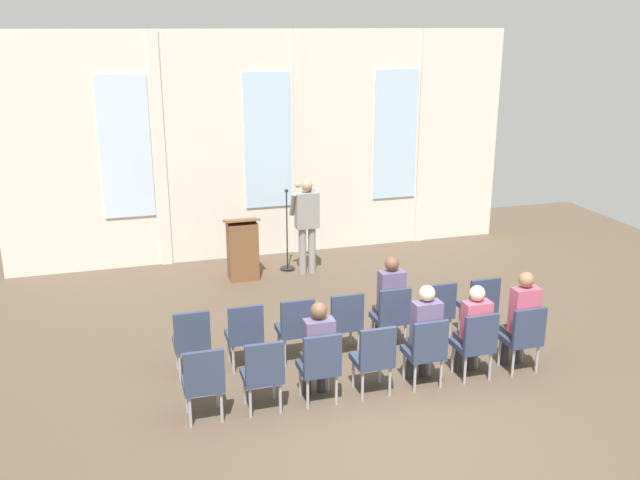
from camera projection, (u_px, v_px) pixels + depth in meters
name	position (u px, v px, depth m)	size (l,w,h in m)	color
ground_plane	(392.00, 419.00, 8.14)	(16.79, 16.79, 0.00)	brown
rear_partition	(269.00, 146.00, 13.40)	(9.89, 0.14, 4.35)	silver
speaker	(307.00, 219.00, 12.65)	(0.50, 0.69, 1.77)	gray
mic_stand	(287.00, 252.00, 13.03)	(0.28, 0.28, 1.55)	black
lectern	(243.00, 249.00, 12.51)	(0.60, 0.48, 1.16)	brown
chair_r0_c0	(192.00, 338.00, 9.00)	(0.46, 0.44, 0.94)	#99999E
chair_r0_c1	(245.00, 332.00, 9.19)	(0.46, 0.44, 0.94)	#99999E
chair_r0_c2	(296.00, 325.00, 9.39)	(0.46, 0.44, 0.94)	#99999E
chair_r0_c3	(345.00, 319.00, 9.58)	(0.46, 0.44, 0.94)	#99999E
chair_r0_c4	(392.00, 314.00, 9.77)	(0.46, 0.44, 0.94)	#99999E
audience_r0_c4	(390.00, 297.00, 9.78)	(0.36, 0.39, 1.37)	#2D2D33
chair_r0_c5	(437.00, 308.00, 9.96)	(0.46, 0.44, 0.94)	#99999E
chair_r0_c6	(480.00, 303.00, 10.15)	(0.46, 0.44, 0.94)	#99999E
chair_r1_c0	(203.00, 379.00, 7.96)	(0.46, 0.44, 0.94)	#99999E
chair_r1_c1	(263.00, 371.00, 8.15)	(0.46, 0.44, 0.94)	#99999E
chair_r1_c2	(320.00, 363.00, 8.34)	(0.46, 0.44, 0.94)	#99999E
audience_r1_c2	(318.00, 346.00, 8.36)	(0.36, 0.39, 1.30)	#2D2D33
chair_r1_c3	(374.00, 355.00, 8.54)	(0.46, 0.44, 0.94)	#99999E
chair_r1_c4	(426.00, 348.00, 8.73)	(0.46, 0.44, 0.94)	#99999E
audience_r1_c4	(424.00, 330.00, 8.74)	(0.36, 0.39, 1.36)	#2D2D33
chair_r1_c5	(476.00, 341.00, 8.92)	(0.46, 0.44, 0.94)	#99999E
audience_r1_c5	(474.00, 326.00, 8.94)	(0.36, 0.39, 1.28)	#2D2D33
chair_r1_c6	(523.00, 335.00, 9.11)	(0.46, 0.44, 0.94)	#99999E
audience_r1_c6	(522.00, 316.00, 9.11)	(0.36, 0.39, 1.39)	#2D2D33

